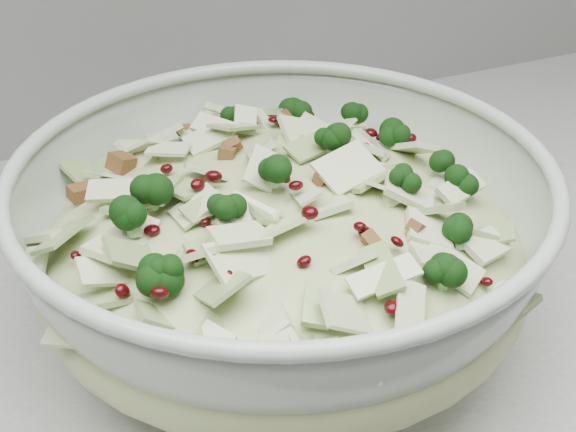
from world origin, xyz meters
The scene contains 2 objects.
mixing_bowl centered at (-0.19, 1.60, 0.98)m, with size 0.43×0.43×0.15m.
salad centered at (-0.19, 1.60, 1.00)m, with size 0.38×0.38×0.15m.
Camera 1 is at (-0.37, 1.18, 1.30)m, focal length 50.00 mm.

